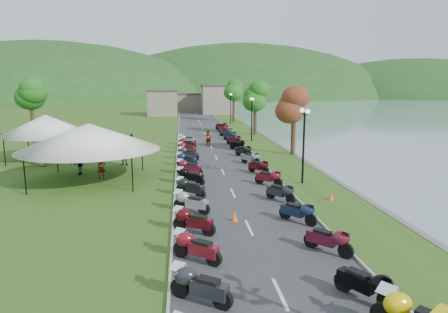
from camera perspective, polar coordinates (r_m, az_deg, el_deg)
name	(u,v)px	position (r m, az deg, el deg)	size (l,w,h in m)	color
road	(208,139)	(48.12, -2.35, 2.45)	(7.00, 120.00, 0.02)	#3A3A3D
hills_backdrop	(188,96)	(207.69, -5.24, 8.54)	(360.00, 120.00, 76.00)	#285621
far_building	(186,102)	(92.66, -5.42, 7.79)	(18.00, 16.00, 5.00)	gray
moto_row_left	(190,188)	(23.82, -4.81, -4.54)	(2.60, 43.46, 1.10)	#331411
moto_row_right	(247,154)	(35.09, 3.25, 0.34)	(2.60, 48.76, 1.10)	#331411
vendor_tent_main	(90,152)	(28.92, -18.58, 0.55)	(6.39, 6.39, 4.00)	white
vendor_tent_side	(47,137)	(38.41, -23.97, 2.52)	(5.15, 5.15, 4.00)	white
tree_lakeside	(294,116)	(38.01, 9.94, 5.72)	(2.64, 2.64, 7.34)	#26741E
pedestrian_a	(102,178)	(29.79, -17.03, -3.01)	(0.58, 0.42, 1.59)	slate
pedestrian_b	(112,154)	(39.72, -15.75, 0.34)	(0.96, 0.53, 1.98)	slate
pedestrian_c	(79,175)	(31.49, -19.96, -2.47)	(1.20, 0.50, 1.86)	slate
traffic_cone_near	(235,217)	(19.78, 1.53, -8.57)	(0.32, 0.32, 0.50)	#F2590C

